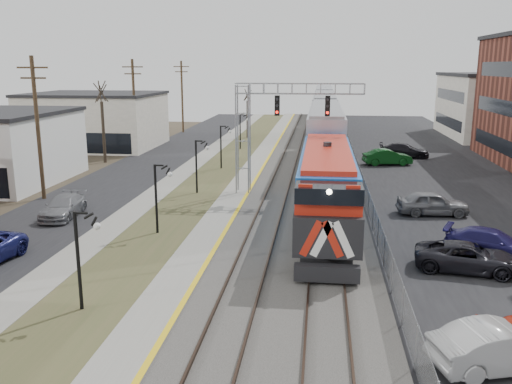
# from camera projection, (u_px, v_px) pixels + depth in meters

# --- Properties ---
(street_west) EXTENTS (7.00, 120.00, 0.04)m
(street_west) POSITION_uv_depth(u_px,v_px,m) (132.00, 173.00, 48.13)
(street_west) COLOR black
(street_west) RESTS_ON ground
(sidewalk) EXTENTS (2.00, 120.00, 0.08)m
(sidewalk) POSITION_uv_depth(u_px,v_px,m) (181.00, 174.00, 47.60)
(sidewalk) COLOR gray
(sidewalk) RESTS_ON ground
(grass_median) EXTENTS (4.00, 120.00, 0.06)m
(grass_median) POSITION_uv_depth(u_px,v_px,m) (215.00, 175.00, 47.25)
(grass_median) COLOR #3E4625
(grass_median) RESTS_ON ground
(platform) EXTENTS (2.00, 120.00, 0.24)m
(platform) POSITION_uv_depth(u_px,v_px,m) (249.00, 175.00, 46.89)
(platform) COLOR gray
(platform) RESTS_ON ground
(ballast_bed) EXTENTS (8.00, 120.00, 0.20)m
(ballast_bed) POSITION_uv_depth(u_px,v_px,m) (307.00, 176.00, 46.31)
(ballast_bed) COLOR #595651
(ballast_bed) RESTS_ON ground
(parking_lot) EXTENTS (16.00, 120.00, 0.04)m
(parking_lot) POSITION_uv_depth(u_px,v_px,m) (452.00, 181.00, 44.93)
(parking_lot) COLOR black
(parking_lot) RESTS_ON ground
(platform_edge) EXTENTS (0.24, 120.00, 0.01)m
(platform_edge) POSITION_uv_depth(u_px,v_px,m) (259.00, 173.00, 46.75)
(platform_edge) COLOR gold
(platform_edge) RESTS_ON platform
(track_near) EXTENTS (1.58, 120.00, 0.15)m
(track_near) POSITION_uv_depth(u_px,v_px,m) (284.00, 174.00, 46.50)
(track_near) COLOR #2D2119
(track_near) RESTS_ON ballast_bed
(track_far) EXTENTS (1.58, 120.00, 0.15)m
(track_far) POSITION_uv_depth(u_px,v_px,m) (325.00, 175.00, 46.10)
(track_far) COLOR #2D2119
(track_far) RESTS_ON ballast_bed
(train) EXTENTS (3.00, 85.85, 5.33)m
(train) POSITION_uv_depth(u_px,v_px,m) (325.00, 120.00, 65.51)
(train) COLOR blue
(train) RESTS_ON ground
(signal_gantry) EXTENTS (9.00, 1.07, 8.15)m
(signal_gantry) POSITION_uv_depth(u_px,v_px,m) (267.00, 119.00, 38.61)
(signal_gantry) COLOR gray
(signal_gantry) RESTS_ON ground
(lampposts) EXTENTS (0.14, 62.14, 4.00)m
(lampposts) POSITION_uv_depth(u_px,v_px,m) (158.00, 198.00, 30.65)
(lampposts) COLOR black
(lampposts) RESTS_ON ground
(utility_poles) EXTENTS (0.28, 80.28, 10.00)m
(utility_poles) POSITION_uv_depth(u_px,v_px,m) (38.00, 129.00, 37.67)
(utility_poles) COLOR #4C3823
(utility_poles) RESTS_ON ground
(fence) EXTENTS (0.04, 120.00, 1.60)m
(fence) POSITION_uv_depth(u_px,v_px,m) (357.00, 169.00, 45.66)
(fence) COLOR gray
(fence) RESTS_ON ground
(bare_trees) EXTENTS (12.30, 42.30, 5.95)m
(bare_trees) POSITION_uv_depth(u_px,v_px,m) (133.00, 137.00, 51.44)
(bare_trees) COLOR #382D23
(bare_trees) RESTS_ON ground
(car_lot_b) EXTENTS (4.80, 2.86, 1.49)m
(car_lot_b) POSITION_uv_depth(u_px,v_px,m) (502.00, 348.00, 16.83)
(car_lot_b) COLOR #B8B8B8
(car_lot_b) RESTS_ON ground
(car_lot_c) EXTENTS (5.09, 3.04, 1.33)m
(car_lot_c) POSITION_uv_depth(u_px,v_px,m) (468.00, 258.00, 24.97)
(car_lot_c) COLOR black
(car_lot_c) RESTS_ON ground
(car_lot_d) EXTENTS (4.94, 3.46, 1.33)m
(car_lot_d) POSITION_uv_depth(u_px,v_px,m) (492.00, 243.00, 27.02)
(car_lot_d) COLOR #1A154C
(car_lot_d) RESTS_ON ground
(car_lot_e) EXTENTS (4.54, 2.02, 1.52)m
(car_lot_e) POSITION_uv_depth(u_px,v_px,m) (433.00, 204.00, 34.42)
(car_lot_e) COLOR slate
(car_lot_e) RESTS_ON ground
(car_lot_f) EXTENTS (4.79, 2.42, 1.51)m
(car_lot_f) POSITION_uv_depth(u_px,v_px,m) (387.00, 157.00, 51.81)
(car_lot_f) COLOR #0D4516
(car_lot_f) RESTS_ON ground
(car_street_b) EXTENTS (2.24, 4.70, 1.32)m
(car_street_b) POSITION_uv_depth(u_px,v_px,m) (63.00, 207.00, 33.95)
(car_street_b) COLOR slate
(car_street_b) RESTS_ON ground
(car_lot_g) EXTENTS (5.25, 2.63, 1.46)m
(car_lot_g) POSITION_uv_depth(u_px,v_px,m) (404.00, 151.00, 56.10)
(car_lot_g) COLOR black
(car_lot_g) RESTS_ON ground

